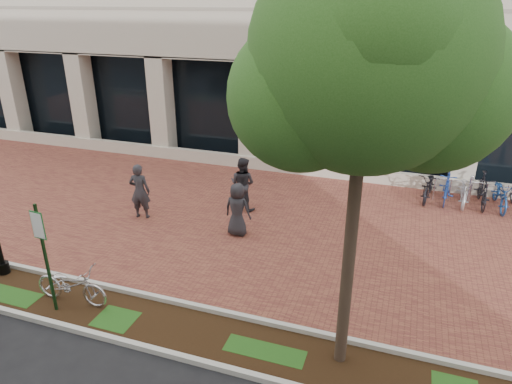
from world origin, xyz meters
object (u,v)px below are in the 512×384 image
(pedestrian_mid, at_px, (243,184))
(street_tree, at_px, (370,70))
(pedestrian_left, at_px, (140,191))
(bollard, at_px, (470,189))
(locked_bicycle, at_px, (71,284))
(pedestrian_right, at_px, (237,209))
(parking_sign, at_px, (43,246))
(bike_rack_cluster, at_px, (473,190))

(pedestrian_mid, bearing_deg, street_tree, 135.65)
(pedestrian_left, distance_m, bollard, 10.78)
(locked_bicycle, bearing_deg, street_tree, -90.23)
(pedestrian_right, distance_m, bollard, 7.98)
(bollard, bearing_deg, locked_bicycle, -135.33)
(pedestrian_right, height_order, bollard, pedestrian_right)
(parking_sign, xyz_separation_m, bike_rack_cluster, (9.15, 9.09, -1.11))
(pedestrian_right, bearing_deg, bike_rack_cluster, -142.27)
(bike_rack_cluster, bearing_deg, parking_sign, -132.47)
(locked_bicycle, height_order, bike_rack_cluster, bike_rack_cluster)
(pedestrian_left, height_order, pedestrian_mid, pedestrian_left)
(parking_sign, height_order, bollard, parking_sign)
(parking_sign, xyz_separation_m, street_tree, (6.24, 0.59, 3.77))
(parking_sign, relative_size, pedestrian_mid, 1.47)
(locked_bicycle, relative_size, pedestrian_right, 1.12)
(street_tree, bearing_deg, parking_sign, -174.58)
(locked_bicycle, bearing_deg, bike_rack_cluster, -48.07)
(street_tree, height_order, locked_bicycle, street_tree)
(street_tree, relative_size, pedestrian_mid, 4.19)
(parking_sign, bearing_deg, bike_rack_cluster, 50.14)
(street_tree, xyz_separation_m, bike_rack_cluster, (2.91, 8.50, -4.87))
(locked_bicycle, distance_m, bollard, 12.51)
(locked_bicycle, bearing_deg, pedestrian_mid, -19.91)
(bollard, bearing_deg, pedestrian_right, -145.07)
(parking_sign, xyz_separation_m, pedestrian_mid, (2.07, 6.30, -0.75))
(street_tree, distance_m, pedestrian_left, 9.24)
(pedestrian_mid, bearing_deg, bike_rack_cluster, -149.00)
(pedestrian_left, distance_m, pedestrian_right, 3.25)
(pedestrian_mid, bearing_deg, parking_sign, 81.29)
(pedestrian_mid, height_order, bike_rack_cluster, pedestrian_mid)
(locked_bicycle, xyz_separation_m, pedestrian_right, (2.36, 4.23, 0.33))
(street_tree, height_order, pedestrian_right, street_tree)
(locked_bicycle, relative_size, bollard, 1.77)
(street_tree, xyz_separation_m, pedestrian_left, (-6.95, 4.09, -4.51))
(pedestrian_left, xyz_separation_m, bike_rack_cluster, (9.87, 4.41, -0.36))
(pedestrian_right, bearing_deg, parking_sign, 64.74)
(street_tree, height_order, pedestrian_left, street_tree)
(bollard, bearing_deg, bike_rack_cluster, -46.97)
(locked_bicycle, height_order, bollard, bollard)
(locked_bicycle, relative_size, pedestrian_mid, 1.01)
(pedestrian_mid, xyz_separation_m, bike_rack_cluster, (7.09, 2.80, -0.36))
(pedestrian_left, distance_m, pedestrian_mid, 3.21)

